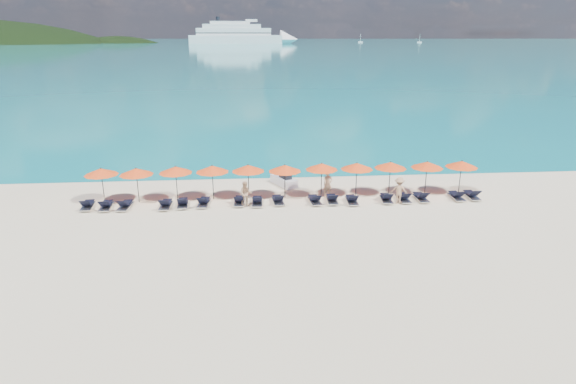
{
  "coord_description": "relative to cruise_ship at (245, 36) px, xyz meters",
  "views": [
    {
      "loc": [
        -2.16,
        -24.01,
        10.14
      ],
      "look_at": [
        0.0,
        3.0,
        1.2
      ],
      "focal_mm": 30.0,
      "sensor_mm": 36.0,
      "label": 1
    }
  ],
  "objects": [
    {
      "name": "jetski",
      "position": [
        4.95,
        -493.41,
        -7.94
      ],
      "size": [
        1.85,
        2.51,
        0.84
      ],
      "rotation": [
        0.0,
        0.0,
        0.46
      ],
      "color": "silver",
      "rests_on": "ground"
    },
    {
      "name": "sailboat_near",
      "position": [
        136.46,
        64.94,
        -7.25
      ],
      "size": [
        5.47,
        1.82,
        10.03
      ],
      "color": "white",
      "rests_on": "ground"
    },
    {
      "name": "lounger_14",
      "position": [
        13.43,
        -497.34,
        -8.05
      ],
      "size": [
        0.65,
        1.71,
        0.66
      ],
      "rotation": [
        0.0,
        0.0,
        0.02
      ],
      "color": "silver",
      "rests_on": "ground"
    },
    {
      "name": "lounger_13",
      "position": [
        12.27,
        -497.37,
        -8.05
      ],
      "size": [
        0.64,
        1.71,
        0.66
      ],
      "rotation": [
        0.0,
        0.0,
        -0.01
      ],
      "color": "silver",
      "rests_on": "ground"
    },
    {
      "name": "umbrella_5",
      "position": [
        4.8,
        -496.2,
        -6.26
      ],
      "size": [
        2.1,
        2.1,
        2.28
      ],
      "color": "black",
      "rests_on": "ground"
    },
    {
      "name": "umbrella_1",
      "position": [
        -4.45,
        -496.26,
        -6.26
      ],
      "size": [
        2.1,
        2.1,
        2.28
      ],
      "color": "black",
      "rests_on": "ground"
    },
    {
      "name": "umbrella_0",
      "position": [
        -6.61,
        -496.1,
        -6.26
      ],
      "size": [
        2.1,
        2.1,
        2.28
      ],
      "color": "black",
      "rests_on": "ground"
    },
    {
      "name": "lounger_5",
      "position": [
        -0.32,
        -497.21,
        -8.05
      ],
      "size": [
        0.77,
        1.75,
        0.66
      ],
      "rotation": [
        0.0,
        0.0,
        -0.09
      ],
      "color": "silver",
      "rests_on": "ground"
    },
    {
      "name": "umbrella_6",
      "position": [
        7.2,
        -496.01,
        -6.26
      ],
      "size": [
        2.1,
        2.1,
        2.28
      ],
      "color": "black",
      "rests_on": "ground"
    },
    {
      "name": "lounger_2",
      "position": [
        -5.04,
        -497.39,
        -8.05
      ],
      "size": [
        0.74,
        1.74,
        0.66
      ],
      "rotation": [
        0.0,
        0.0,
        -0.07
      ],
      "color": "silver",
      "rests_on": "ground"
    },
    {
      "name": "lounger_0",
      "position": [
        -7.33,
        -497.19,
        -8.05
      ],
      "size": [
        0.79,
        1.75,
        0.66
      ],
      "rotation": [
        0.0,
        0.0,
        0.1
      ],
      "color": "silver",
      "rests_on": "ground"
    },
    {
      "name": "headland_small",
      "position": [
        -145.19,
        58.42,
        -43.28
      ],
      "size": [
        162.0,
        126.0,
        85.5
      ],
      "color": "black",
      "rests_on": "ground"
    },
    {
      "name": "lounger_16",
      "position": [
        16.85,
        -497.21,
        -8.05
      ],
      "size": [
        0.68,
        1.72,
        0.66
      ],
      "rotation": [
        0.0,
        0.0,
        -0.03
      ],
      "color": "silver",
      "rests_on": "ground"
    },
    {
      "name": "umbrella_7",
      "position": [
        9.48,
        -496.09,
        -6.26
      ],
      "size": [
        2.1,
        2.1,
        2.28
      ],
      "color": "black",
      "rests_on": "ground"
    },
    {
      "name": "beachgoer_a",
      "position": [
        7.59,
        -496.16,
        -7.41
      ],
      "size": [
        0.75,
        0.63,
        1.75
      ],
      "primitive_type": "imported",
      "rotation": [
        0.0,
        0.0,
        0.38
      ],
      "color": "tan",
      "rests_on": "ground"
    },
    {
      "name": "beachgoer_b",
      "position": [
        2.29,
        -497.51,
        -7.49
      ],
      "size": [
        0.78,
        0.46,
        1.58
      ],
      "primitive_type": "imported",
      "rotation": [
        0.0,
        0.0,
        0.02
      ],
      "color": "tan",
      "rests_on": "ground"
    },
    {
      "name": "cruise_ship",
      "position": [
        0.0,
        0.0,
        0.0
      ],
      "size": [
        115.67,
        31.73,
        31.83
      ],
      "rotation": [
        0.0,
        0.0,
        0.12
      ],
      "color": "white",
      "rests_on": "ground"
    },
    {
      "name": "ground",
      "position": [
        4.81,
        -501.58,
        -8.28
      ],
      "size": [
        1400.0,
        1400.0,
        0.0
      ],
      "primitive_type": "plane",
      "color": "beige"
    },
    {
      "name": "sea",
      "position": [
        4.81,
        158.42,
        -8.28
      ],
      "size": [
        1600.0,
        1300.0,
        0.01
      ],
      "primitive_type": "cube",
      "color": "#1FA9B2",
      "rests_on": "ground"
    },
    {
      "name": "umbrella_3",
      "position": [
        0.21,
        -496.0,
        -6.26
      ],
      "size": [
        2.1,
        2.1,
        2.28
      ],
      "color": "black",
      "rests_on": "ground"
    },
    {
      "name": "lounger_10",
      "position": [
        7.71,
        -497.29,
        -8.05
      ],
      "size": [
        0.69,
        1.72,
        0.66
      ],
      "rotation": [
        0.0,
        0.0,
        -0.04
      ],
      "color": "silver",
      "rests_on": "ground"
    },
    {
      "name": "umbrella_2",
      "position": [
        -2.08,
        -496.02,
        -6.26
      ],
      "size": [
        2.1,
        2.1,
        2.28
      ],
      "color": "black",
      "rests_on": "ground"
    },
    {
      "name": "umbrella_10",
      "position": [
        16.44,
        -496.13,
        -6.26
      ],
      "size": [
        2.1,
        2.1,
        2.28
      ],
      "color": "black",
      "rests_on": "ground"
    },
    {
      "name": "umbrella_8",
      "position": [
        11.71,
        -496.02,
        -6.26
      ],
      "size": [
        2.1,
        2.1,
        2.28
      ],
      "color": "black",
      "rests_on": "ground"
    },
    {
      "name": "lounger_4",
      "position": [
        -1.6,
        -497.27,
        -8.05
      ],
      "size": [
        0.75,
        1.74,
        0.66
      ],
      "rotation": [
        0.0,
        0.0,
        0.08
      ],
      "color": "silver",
      "rests_on": "ground"
    },
    {
      "name": "lounger_15",
      "position": [
        15.8,
        -497.29,
        -8.05
      ],
      "size": [
        0.65,
        1.71,
        0.66
      ],
      "rotation": [
        0.0,
        0.0,
        -0.02
      ],
      "color": "silver",
      "rests_on": "ground"
    },
    {
      "name": "lounger_3",
      "position": [
        -2.6,
        -497.44,
        -8.05
      ],
      "size": [
        0.65,
        1.71,
        0.66
      ],
      "rotation": [
        0.0,
        0.0,
        -0.02
      ],
      "color": "silver",
      "rests_on": "ground"
    },
    {
      "name": "lounger_11",
      "position": [
        8.93,
        -497.51,
        -8.05
      ],
      "size": [
        0.69,
        1.72,
        0.66
      ],
      "rotation": [
        0.0,
        0.0,
        -0.04
      ],
      "color": "silver",
      "rests_on": "ground"
    },
    {
      "name": "lounger_7",
      "position": [
        2.99,
        -497.32,
        -8.05
      ],
      "size": [
        0.7,
        1.73,
        0.66
      ],
      "rotation": [
        0.0,
        0.0,
        -0.05
      ],
      "color": "silver",
      "rests_on": "ground"
    },
    {
      "name": "beachgoer_c",
      "position": [
        11.84,
        -497.75,
        -7.43
      ],
      "size": [
        1.2,
        0.86,
        1.7
      ],
      "primitive_type": "imported",
      "rotation": [
        0.0,
        0.0,
        2.78
      ],
      "color": "tan",
      "rests_on": "ground"
    },
    {
      "name": "umbrella_9",
      "position": [
        14.12,
        -496.12,
        -6.26
      ],
      "size": [
        2.1,
        2.1,
        2.28
      ],
      "color": "black",
      "rests_on": "ground"
    },
    {
      "name": "sailboat_far",
      "position": [
        203.2,
        49.44,
        -7.26
      ],
      "size": [
        5.41,
        1.8,
        9.91
      ],
      "color": "white",
      "rests_on": "ground"
    },
    {
      "name": "lounger_6",
      "position": [
        1.87,
        -497.15,
        -8.05
      ],
      "size": [
        0.68,
        1.72,
        0.66
      ],
      "rotation": [
        0.0,
        0.0,
        -0.04
      ],
      "color": "silver",
      "rests_on": "ground"
    },
    {
      "name": "lounger_8",
      "position": [
        4.3,
        -497.17,
        -8.05
      ],
      "size": [
        0.75,
        1.74,
        0.66
      ],
      "rotation": [
        0.0,
        0.0,
        0.08
      ],
      "color": "silver",
      "rests_on": "ground"
    },
    {
      "name": "lounger_1",
      "position": [
        -6.18,
        -497.36,
        -8.05
      ],
      "size": [
        0.73,
        1.74,
        0.66
      ],
      "rotation": [
        0.0,
        0.0,
        0.06
      ],
      "color": "silver",
      "rests_on": "ground"
    },
    {
      "name": "umbrella_4",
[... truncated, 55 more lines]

